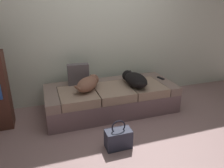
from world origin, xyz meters
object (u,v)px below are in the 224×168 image
(handbag, at_px, (118,138))
(couch, at_px, (111,98))
(dog_tan, at_px, (88,83))
(dog_dark, at_px, (134,79))
(throw_pillow, at_px, (78,74))
(tv_remote, at_px, (161,78))

(handbag, bearing_deg, couch, 76.87)
(couch, height_order, dog_tan, dog_tan)
(dog_dark, height_order, throw_pillow, throw_pillow)
(tv_remote, bearing_deg, couch, 172.06)
(tv_remote, bearing_deg, dog_tan, 173.14)
(dog_dark, bearing_deg, tv_remote, 15.37)
(dog_tan, relative_size, dog_dark, 0.83)
(dog_dark, xyz_separation_m, handbag, (-0.58, -0.86, -0.42))
(dog_dark, xyz_separation_m, throw_pillow, (-0.83, 0.35, 0.06))
(dog_tan, height_order, tv_remote, dog_tan)
(handbag, bearing_deg, dog_dark, 56.01)
(couch, bearing_deg, throw_pillow, 153.25)
(tv_remote, height_order, handbag, tv_remote)
(couch, bearing_deg, tv_remote, 3.04)
(couch, bearing_deg, handbag, -103.13)
(couch, relative_size, dog_tan, 3.90)
(couch, xyz_separation_m, dog_tan, (-0.38, -0.04, 0.32))
(couch, relative_size, tv_remote, 13.88)
(dog_dark, bearing_deg, throw_pillow, 157.04)
(tv_remote, distance_m, throw_pillow, 1.44)
(tv_remote, bearing_deg, throw_pillow, 161.35)
(dog_dark, bearing_deg, dog_tan, 174.81)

